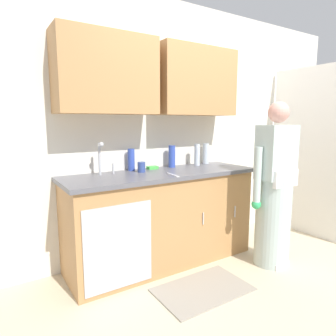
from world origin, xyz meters
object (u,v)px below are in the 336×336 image
(cup_by_sink, at_px, (141,167))
(bottle_water_short, at_px, (131,160))
(knife_on_counter, at_px, (173,175))
(bottle_soap, at_px, (172,156))
(person_at_sink, at_px, (274,197))
(bottle_water_tall, at_px, (197,155))
(bottle_dish_liquid, at_px, (206,153))
(sponge, at_px, (152,168))
(sink, at_px, (110,179))

(cup_by_sink, bearing_deg, bottle_water_short, 106.39)
(knife_on_counter, bearing_deg, bottle_soap, 155.40)
(person_at_sink, bearing_deg, bottle_water_tall, 114.11)
(bottle_dish_liquid, distance_m, sponge, 0.74)
(person_at_sink, relative_size, bottle_soap, 6.82)
(bottle_soap, bearing_deg, bottle_water_short, 176.38)
(bottle_dish_liquid, height_order, bottle_water_short, bottle_dish_liquid)
(sink, height_order, cup_by_sink, sink)
(person_at_sink, bearing_deg, sponge, 137.25)
(cup_by_sink, distance_m, knife_on_counter, 0.35)
(person_at_sink, xyz_separation_m, bottle_soap, (-0.66, 0.84, 0.37))
(bottle_water_tall, relative_size, sponge, 2.23)
(bottle_dish_liquid, bearing_deg, knife_on_counter, -149.97)
(bottle_soap, relative_size, knife_on_counter, 0.99)
(sink, bearing_deg, sponge, 19.54)
(bottle_dish_liquid, bearing_deg, bottle_water_short, 179.65)
(bottle_soap, distance_m, cup_by_sink, 0.45)
(bottle_water_tall, bearing_deg, bottle_water_short, 174.42)
(person_at_sink, relative_size, sponge, 14.73)
(sink, xyz_separation_m, bottle_dish_liquid, (1.28, 0.22, 0.13))
(cup_by_sink, bearing_deg, bottle_soap, 14.62)
(person_at_sink, relative_size, bottle_dish_liquid, 6.75)
(knife_on_counter, xyz_separation_m, sponge, (0.02, 0.41, 0.01))
(sink, bearing_deg, bottle_dish_liquid, 9.64)
(sink, relative_size, knife_on_counter, 2.08)
(bottle_water_short, bearing_deg, bottle_water_tall, -5.58)
(knife_on_counter, bearing_deg, bottle_water_short, -146.55)
(sink, distance_m, person_at_sink, 1.61)
(bottle_dish_liquid, xyz_separation_m, bottle_water_tall, (-0.18, -0.07, 0.00))
(cup_by_sink, relative_size, sponge, 0.91)
(person_at_sink, xyz_separation_m, bottle_water_short, (-1.13, 0.87, 0.36))
(bottle_soap, height_order, bottle_dish_liquid, bottle_dish_liquid)
(bottle_water_tall, bearing_deg, sponge, 175.13)
(bottle_water_short, bearing_deg, knife_on_counter, -64.24)
(person_at_sink, distance_m, sponge, 1.26)
(person_at_sink, height_order, sponge, person_at_sink)
(cup_by_sink, bearing_deg, knife_on_counter, -60.22)
(knife_on_counter, bearing_deg, bottle_dish_liquid, 127.71)
(sink, bearing_deg, bottle_water_tall, 7.65)
(knife_on_counter, distance_m, sponge, 0.41)
(person_at_sink, height_order, bottle_water_short, person_at_sink)
(bottle_soap, xyz_separation_m, sponge, (-0.24, 0.00, -0.10))
(bottle_soap, relative_size, cup_by_sink, 2.36)
(bottle_dish_liquid, height_order, cup_by_sink, bottle_dish_liquid)
(bottle_water_tall, relative_size, knife_on_counter, 1.02)
(bottle_water_tall, distance_m, sponge, 0.56)
(bottle_water_tall, bearing_deg, bottle_dish_liquid, 20.95)
(bottle_soap, xyz_separation_m, cup_by_sink, (-0.43, -0.11, -0.07))
(bottle_water_short, distance_m, sponge, 0.25)
(cup_by_sink, bearing_deg, bottle_water_tall, 5.09)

